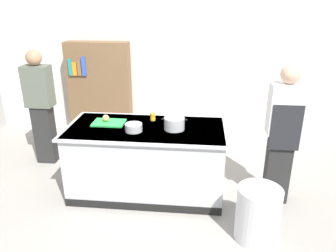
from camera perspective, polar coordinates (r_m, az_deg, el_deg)
ground_plane at (r=4.40m, az=-3.57°, el=-11.19°), size 10.00×10.00×0.00m
back_wall at (r=5.85m, az=-0.55°, el=12.92°), size 6.40×0.12×3.00m
counter_island at (r=4.17m, az=-3.72°, el=-5.81°), size 1.98×0.98×0.90m
cutting_board at (r=4.17m, az=-10.39°, el=0.57°), size 0.40×0.28×0.02m
onion at (r=4.18m, az=-10.91°, el=1.37°), size 0.09×0.09×0.09m
stock_pot at (r=3.90m, az=1.12°, el=0.45°), size 0.31×0.25×0.15m
mixing_bowl at (r=3.87m, az=-6.08°, el=-0.26°), size 0.21×0.21×0.09m
juice_cup at (r=4.20m, az=-2.70°, el=1.66°), size 0.07×0.07×0.10m
trash_bin at (r=3.60m, az=15.55°, el=-14.71°), size 0.46×0.46×0.60m
person_chef at (r=4.02m, az=19.54°, el=-1.13°), size 0.38×0.25×1.72m
person_guest at (r=5.13m, az=-21.51°, el=3.41°), size 0.38×0.24×1.72m
bookshelf at (r=5.93m, az=-11.92°, el=6.18°), size 1.10×0.31×1.70m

